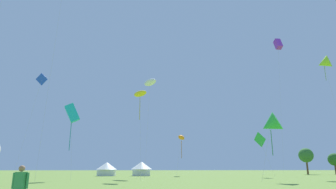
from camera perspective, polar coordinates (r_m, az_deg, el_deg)
The scene contains 13 objects.
kite_lime_delta at distance 59.74m, azimuth 28.45°, elevation 5.47°, with size 3.46×3.25×21.39m.
kite_green_diamond at distance 56.89m, azimuth 17.71°, elevation -8.50°, with size 2.44×2.65×8.15m.
kite_cyan_box at distance 43.56m, azimuth -18.44°, elevation -3.53°, with size 2.45×1.97×10.65m.
kite_blue_diamond at distance 59.16m, azimuth -23.77°, elevation 2.62°, with size 3.16×2.58×18.99m.
kite_white_parafoil at distance 56.36m, azimuth -3.57°, elevation 2.40°, with size 3.41×4.26×18.57m.
kite_yellow_parafoil at distance 42.56m, azimuth -5.54°, elevation 0.12°, with size 2.68×3.68×12.71m.
kite_green_delta at distance 39.27m, azimuth 19.58°, elevation -5.65°, with size 4.08×3.67×8.58m.
kite_orange_parafoil at distance 63.55m, azimuth 2.67°, elevation -8.50°, with size 2.35×4.19×8.74m.
kite_purple_box at distance 69.66m, azimuth 20.94°, elevation 9.27°, with size 2.48×2.13×29.74m.
festival_tent_right at distance 63.54m, azimuth -12.04°, elevation -14.09°, with size 4.29×4.29×2.79m.
festival_tent_left at distance 62.92m, azimuth -5.25°, elevation -14.27°, with size 4.47×4.47×2.90m.
tree_distant_left at distance 83.87m, azimuth 25.63°, elevation -10.81°, with size 3.65×3.65×6.60m.
tree_distant_right at distance 87.41m, azimuth 30.05°, elevation -11.08°, with size 3.16×3.16×5.32m.
Camera 1 is at (-2.22, -4.99, 1.64)m, focal length 30.81 mm.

